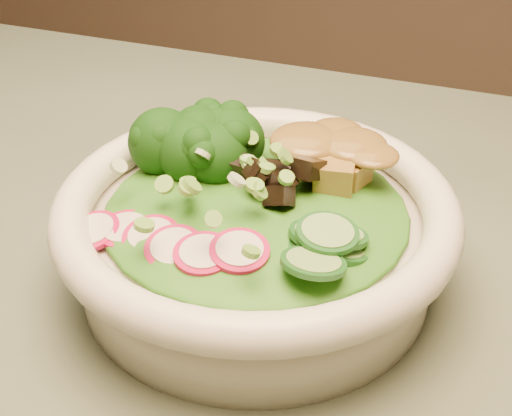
% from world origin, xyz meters
% --- Properties ---
extents(dining_table, '(1.20, 0.80, 0.75)m').
position_xyz_m(dining_table, '(0.00, 0.00, 0.64)').
color(dining_table, black).
rests_on(dining_table, ground).
extents(salad_bowl, '(0.27, 0.27, 0.07)m').
position_xyz_m(salad_bowl, '(0.17, 0.02, 0.79)').
color(salad_bowl, white).
rests_on(salad_bowl, dining_table).
extents(lettuce_bed, '(0.21, 0.21, 0.02)m').
position_xyz_m(lettuce_bed, '(0.17, 0.02, 0.81)').
color(lettuce_bed, '#1D6B16').
rests_on(lettuce_bed, salad_bowl).
extents(broccoli_florets, '(0.09, 0.08, 0.04)m').
position_xyz_m(broccoli_florets, '(0.12, 0.04, 0.83)').
color(broccoli_florets, black).
rests_on(broccoli_florets, salad_bowl).
extents(radish_slices, '(0.11, 0.05, 0.02)m').
position_xyz_m(radish_slices, '(0.14, -0.05, 0.82)').
color(radish_slices, '#B90E44').
rests_on(radish_slices, salad_bowl).
extents(cucumber_slices, '(0.08, 0.08, 0.04)m').
position_xyz_m(cucumber_slices, '(0.23, -0.02, 0.82)').
color(cucumber_slices, '#8AB564').
rests_on(cucumber_slices, salad_bowl).
extents(mushroom_heap, '(0.08, 0.08, 0.04)m').
position_xyz_m(mushroom_heap, '(0.18, 0.03, 0.83)').
color(mushroom_heap, black).
rests_on(mushroom_heap, salad_bowl).
extents(tofu_cubes, '(0.09, 0.07, 0.04)m').
position_xyz_m(tofu_cubes, '(0.20, 0.07, 0.82)').
color(tofu_cubes, olive).
rests_on(tofu_cubes, salad_bowl).
extents(peanut_sauce, '(0.07, 0.06, 0.02)m').
position_xyz_m(peanut_sauce, '(0.20, 0.07, 0.84)').
color(peanut_sauce, brown).
rests_on(peanut_sauce, tofu_cubes).
extents(scallion_garnish, '(0.20, 0.20, 0.02)m').
position_xyz_m(scallion_garnish, '(0.17, 0.02, 0.84)').
color(scallion_garnish, '#6BA93B').
rests_on(scallion_garnish, salad_bowl).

